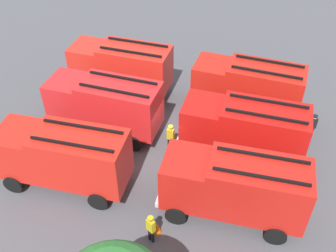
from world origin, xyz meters
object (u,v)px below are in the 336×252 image
(firefighter_0, at_px, (312,126))
(fire_truck_5, at_px, (63,156))
(firefighter_2, at_px, (171,136))
(fire_truck_0, at_px, (248,86))
(fire_truck_1, at_px, (121,66))
(fire_truck_2, at_px, (244,128))
(fire_truck_3, at_px, (105,104))
(traffic_cone_0, at_px, (157,227))
(firefighter_1, at_px, (151,228))
(fire_truck_4, at_px, (235,186))

(firefighter_0, bearing_deg, fire_truck_5, 88.26)
(firefighter_2, bearing_deg, fire_truck_5, 137.43)
(fire_truck_0, xyz_separation_m, fire_truck_1, (8.84, -0.14, 0.00))
(fire_truck_2, bearing_deg, fire_truck_3, 0.59)
(firefighter_2, xyz_separation_m, traffic_cone_0, (-0.89, 5.97, -0.70))
(fire_truck_1, distance_m, traffic_cone_0, 12.60)
(fire_truck_1, bearing_deg, fire_truck_5, 92.91)
(fire_truck_2, height_order, traffic_cone_0, fire_truck_2)
(firefighter_1, bearing_deg, traffic_cone_0, -163.90)
(fire_truck_2, distance_m, fire_truck_5, 10.12)
(fire_truck_1, distance_m, fire_truck_4, 12.84)
(fire_truck_1, xyz_separation_m, firefighter_1, (-5.70, 11.57, -1.14))
(fire_truck_0, bearing_deg, fire_truck_2, 97.75)
(fire_truck_2, bearing_deg, fire_truck_0, -85.01)
(fire_truck_2, height_order, fire_truck_3, same)
(fire_truck_3, relative_size, firefighter_1, 4.08)
(firefighter_2, height_order, traffic_cone_0, firefighter_2)
(fire_truck_2, bearing_deg, fire_truck_5, 29.19)
(traffic_cone_0, bearing_deg, firefighter_1, 77.55)
(fire_truck_0, distance_m, firefighter_1, 11.90)
(traffic_cone_0, bearing_deg, fire_truck_1, -62.20)
(fire_truck_0, xyz_separation_m, firefighter_2, (3.92, 4.91, -1.11))
(firefighter_0, distance_m, firefighter_2, 8.85)
(fire_truck_4, bearing_deg, fire_truck_5, 0.59)
(fire_truck_1, bearing_deg, firefighter_0, 174.00)
(fire_truck_0, relative_size, firefighter_0, 3.99)
(firefighter_2, bearing_deg, firefighter_0, -62.35)
(firefighter_0, height_order, firefighter_2, firefighter_0)
(fire_truck_2, relative_size, firefighter_1, 4.05)
(fire_truck_1, xyz_separation_m, fire_truck_4, (-9.21, 8.94, 0.00))
(fire_truck_3, xyz_separation_m, firefighter_1, (-5.15, 7.17, -1.14))
(fire_truck_5, height_order, traffic_cone_0, fire_truck_5)
(fire_truck_0, distance_m, fire_truck_1, 8.85)
(fire_truck_5, bearing_deg, fire_truck_3, -95.86)
(fire_truck_2, relative_size, traffic_cone_0, 10.49)
(fire_truck_1, bearing_deg, fire_truck_0, -179.15)
(fire_truck_3, relative_size, firefighter_0, 3.96)
(fire_truck_0, height_order, firefighter_2, fire_truck_0)
(fire_truck_3, bearing_deg, fire_truck_4, 154.85)
(traffic_cone_0, bearing_deg, firefighter_0, -128.48)
(fire_truck_0, relative_size, traffic_cone_0, 10.63)
(fire_truck_1, height_order, firefighter_0, fire_truck_1)
(fire_truck_0, bearing_deg, fire_truck_3, 31.21)
(fire_truck_2, xyz_separation_m, fire_truck_5, (8.94, 4.73, 0.00))
(fire_truck_1, relative_size, firefighter_1, 4.06)
(fire_truck_2, bearing_deg, firefighter_0, -144.82)
(fire_truck_3, height_order, traffic_cone_0, fire_truck_3)
(fire_truck_5, height_order, firefighter_0, fire_truck_5)
(fire_truck_3, bearing_deg, firefighter_1, 128.23)
(fire_truck_0, height_order, traffic_cone_0, fire_truck_0)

